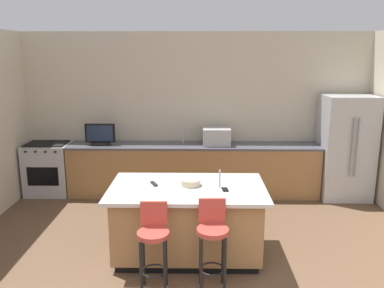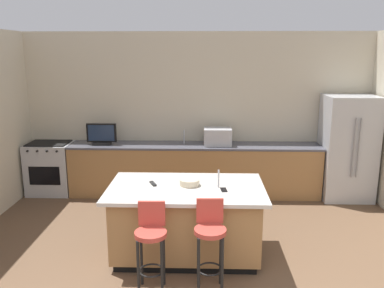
% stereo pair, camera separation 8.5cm
% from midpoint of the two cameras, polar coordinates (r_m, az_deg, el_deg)
% --- Properties ---
extents(wall_back, '(6.69, 0.12, 2.87)m').
position_cam_midpoint_polar(wall_back, '(7.32, 1.08, 4.50)').
color(wall_back, beige).
rests_on(wall_back, ground_plane).
extents(counter_back, '(4.43, 0.62, 0.92)m').
position_cam_midpoint_polar(counter_back, '(7.16, 0.71, -3.68)').
color(counter_back, '#9E7042').
rests_on(counter_back, ground_plane).
extents(kitchen_island, '(1.92, 1.15, 0.91)m').
position_cam_midpoint_polar(kitchen_island, '(5.09, -0.34, -10.84)').
color(kitchen_island, black).
rests_on(kitchen_island, ground_plane).
extents(refrigerator, '(0.85, 0.77, 1.80)m').
position_cam_midpoint_polar(refrigerator, '(7.42, 21.58, -0.50)').
color(refrigerator, '#B7BABF').
rests_on(refrigerator, ground_plane).
extents(range_oven, '(0.78, 0.63, 0.94)m').
position_cam_midpoint_polar(range_oven, '(7.66, -19.21, -3.25)').
color(range_oven, '#B7BABF').
rests_on(range_oven, ground_plane).
extents(microwave, '(0.48, 0.36, 0.30)m').
position_cam_midpoint_polar(microwave, '(7.02, 4.04, 1.05)').
color(microwave, '#B7BABF').
rests_on(microwave, counter_back).
extents(tv_monitor, '(0.52, 0.16, 0.38)m').
position_cam_midpoint_polar(tv_monitor, '(7.17, -12.44, 1.27)').
color(tv_monitor, black).
rests_on(tv_monitor, counter_back).
extents(sink_faucet_back, '(0.02, 0.02, 0.24)m').
position_cam_midpoint_polar(sink_faucet_back, '(7.12, -0.79, 1.03)').
color(sink_faucet_back, '#B2B2B7').
rests_on(sink_faucet_back, counter_back).
extents(sink_faucet_island, '(0.02, 0.02, 0.22)m').
position_cam_midpoint_polar(sink_faucet_island, '(4.89, 4.31, -4.94)').
color(sink_faucet_island, '#B2B2B7').
rests_on(sink_faucet_island, kitchen_island).
extents(bar_stool_left, '(0.34, 0.34, 0.97)m').
position_cam_midpoint_polar(bar_stool_left, '(4.36, -5.27, -13.45)').
color(bar_stool_left, '#B23D33').
rests_on(bar_stool_left, ground_plane).
extents(bar_stool_right, '(0.34, 0.34, 1.00)m').
position_cam_midpoint_polar(bar_stool_right, '(4.35, 3.17, -13.19)').
color(bar_stool_right, '#B23D33').
rests_on(bar_stool_right, ground_plane).
extents(fruit_bowl, '(0.24, 0.24, 0.08)m').
position_cam_midpoint_polar(fruit_bowl, '(4.96, 0.14, -5.49)').
color(fruit_bowl, beige).
rests_on(fruit_bowl, kitchen_island).
extents(cell_phone, '(0.08, 0.16, 0.01)m').
position_cam_midpoint_polar(cell_phone, '(4.83, 5.06, -6.53)').
color(cell_phone, black).
rests_on(cell_phone, kitchen_island).
extents(tv_remote, '(0.11, 0.17, 0.02)m').
position_cam_midpoint_polar(tv_remote, '(5.03, -5.10, -5.65)').
color(tv_remote, black).
rests_on(tv_remote, kitchen_island).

